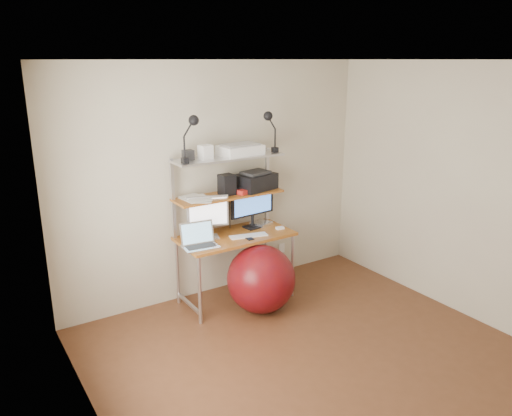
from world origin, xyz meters
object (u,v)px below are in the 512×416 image
(monitor_black, at_px, (253,203))
(printer, at_px, (256,181))
(monitor_silver, at_px, (208,214))
(laptop, at_px, (199,241))
(exercise_ball, at_px, (261,279))

(monitor_black, distance_m, printer, 0.24)
(monitor_silver, bearing_deg, printer, 22.75)
(monitor_black, relative_size, laptop, 1.50)
(printer, distance_m, exercise_ball, 1.06)
(monitor_silver, xyz_separation_m, exercise_ball, (0.36, -0.44, -0.64))
(monitor_silver, relative_size, printer, 1.00)
(monitor_silver, distance_m, laptop, 0.33)
(laptop, relative_size, printer, 0.78)
(laptop, bearing_deg, monitor_silver, 48.90)
(printer, bearing_deg, laptop, -175.52)
(monitor_black, xyz_separation_m, exercise_ball, (-0.20, -0.48, -0.66))
(laptop, bearing_deg, monitor_black, 21.94)
(monitor_black, xyz_separation_m, printer, (0.06, 0.03, 0.23))
(monitor_silver, height_order, monitor_black, monitor_black)
(monitor_black, distance_m, exercise_ball, 0.84)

